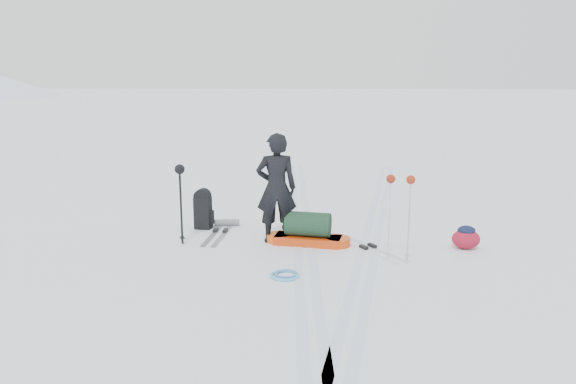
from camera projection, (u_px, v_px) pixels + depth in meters
The scene contains 13 objects.
ground at pixel (304, 250), 9.84m from camera, with size 200.00×200.00×0.00m, color white.
ski_tracks at pixel (338, 236), 10.65m from camera, with size 3.38×17.97×0.01m.
skier at pixel (276, 188), 10.10m from camera, with size 0.73×0.48×2.00m, color black.
pulk_sled at pixel (308, 232), 10.12m from camera, with size 1.59×0.68×0.59m.
expedition_rucksack at pixel (206, 210), 11.11m from camera, with size 0.86×0.46×0.81m.
ski_poles_black at pixel (180, 179), 9.94m from camera, with size 0.18×0.19×1.46m.
ski_poles_silver at pixel (400, 189), 9.00m from camera, with size 0.46×0.19×1.44m.
touring_skis_grey at pixel (220, 232), 10.89m from camera, with size 0.38×1.94×0.07m.
touring_skis_white at pixel (368, 248), 9.88m from camera, with size 1.27×1.71×0.07m.
rope_coil at pixel (285, 275), 8.53m from camera, with size 0.47×0.47×0.05m.
small_daypack at pixel (466, 238), 9.85m from camera, with size 0.60×0.54×0.42m.
thermos_pair at pixel (208, 221), 11.26m from camera, with size 0.18×0.22×0.25m.
stuff_sack at pixel (291, 227), 10.84m from camera, with size 0.45×0.39×0.23m.
Camera 1 is at (0.37, -9.41, 3.04)m, focal length 35.00 mm.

